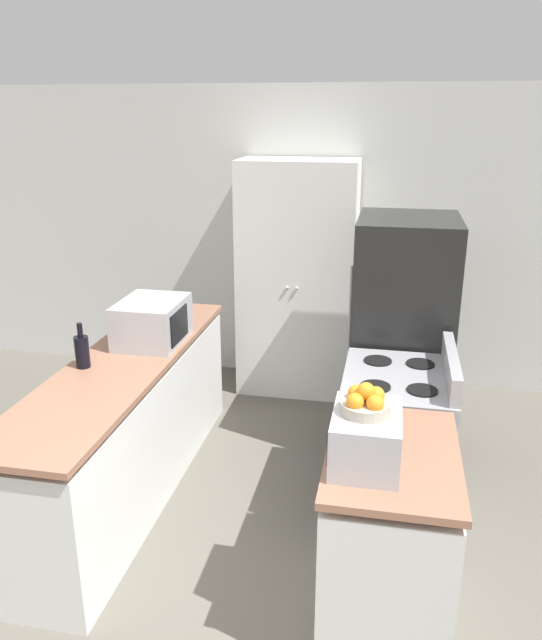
{
  "coord_description": "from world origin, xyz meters",
  "views": [
    {
      "loc": [
        0.77,
        -1.99,
        2.39
      ],
      "look_at": [
        0.0,
        1.89,
        1.05
      ],
      "focal_mm": 35.0,
      "sensor_mm": 36.0,
      "label": 1
    }
  ],
  "objects_px": {
    "stove": "(394,443)",
    "fruit_bowl": "(365,402)",
    "refrigerator": "(401,337)",
    "toaster_oven": "(366,438)",
    "microwave": "(152,322)",
    "wine_bottle": "(82,351)",
    "pantry_cabinet": "(298,279)"
  },
  "relations": [
    {
      "from": "microwave",
      "to": "toaster_oven",
      "type": "xyz_separation_m",
      "value": [
        1.47,
        -1.24,
        -0.02
      ]
    },
    {
      "from": "microwave",
      "to": "toaster_oven",
      "type": "bearing_deg",
      "value": -40.11
    },
    {
      "from": "stove",
      "to": "wine_bottle",
      "type": "xyz_separation_m",
      "value": [
        -1.87,
        -0.24,
        0.55
      ]
    },
    {
      "from": "wine_bottle",
      "to": "fruit_bowl",
      "type": "height_order",
      "value": "fruit_bowl"
    },
    {
      "from": "pantry_cabinet",
      "to": "fruit_bowl",
      "type": "distance_m",
      "value": 2.79
    },
    {
      "from": "stove",
      "to": "refrigerator",
      "type": "distance_m",
      "value": 0.92
    },
    {
      "from": "stove",
      "to": "fruit_bowl",
      "type": "height_order",
      "value": "fruit_bowl"
    },
    {
      "from": "fruit_bowl",
      "to": "stove",
      "type": "bearing_deg",
      "value": 81.16
    },
    {
      "from": "stove",
      "to": "fruit_bowl",
      "type": "xyz_separation_m",
      "value": [
        -0.15,
        -0.99,
        0.74
      ]
    },
    {
      "from": "stove",
      "to": "pantry_cabinet",
      "type": "bearing_deg",
      "value": 117.1
    },
    {
      "from": "stove",
      "to": "fruit_bowl",
      "type": "relative_size",
      "value": 5.02
    },
    {
      "from": "toaster_oven",
      "to": "fruit_bowl",
      "type": "xyz_separation_m",
      "value": [
        -0.01,
        0.0,
        0.17
      ]
    },
    {
      "from": "wine_bottle",
      "to": "toaster_oven",
      "type": "height_order",
      "value": "wine_bottle"
    },
    {
      "from": "wine_bottle",
      "to": "fruit_bowl",
      "type": "relative_size",
      "value": 1.31
    },
    {
      "from": "refrigerator",
      "to": "microwave",
      "type": "height_order",
      "value": "refrigerator"
    },
    {
      "from": "refrigerator",
      "to": "microwave",
      "type": "bearing_deg",
      "value": -160.13
    },
    {
      "from": "pantry_cabinet",
      "to": "refrigerator",
      "type": "bearing_deg",
      "value": -44.31
    },
    {
      "from": "refrigerator",
      "to": "toaster_oven",
      "type": "xyz_separation_m",
      "value": [
        -0.16,
        -1.83,
        0.18
      ]
    },
    {
      "from": "refrigerator",
      "to": "wine_bottle",
      "type": "bearing_deg",
      "value": -150.35
    },
    {
      "from": "stove",
      "to": "fruit_bowl",
      "type": "bearing_deg",
      "value": -98.84
    },
    {
      "from": "stove",
      "to": "microwave",
      "type": "height_order",
      "value": "microwave"
    },
    {
      "from": "toaster_oven",
      "to": "wine_bottle",
      "type": "bearing_deg",
      "value": 156.42
    },
    {
      "from": "stove",
      "to": "wine_bottle",
      "type": "relative_size",
      "value": 3.84
    },
    {
      "from": "stove",
      "to": "microwave",
      "type": "relative_size",
      "value": 2.14
    },
    {
      "from": "microwave",
      "to": "fruit_bowl",
      "type": "xyz_separation_m",
      "value": [
        1.46,
        -1.24,
        0.15
      ]
    },
    {
      "from": "wine_bottle",
      "to": "fruit_bowl",
      "type": "bearing_deg",
      "value": -23.62
    },
    {
      "from": "pantry_cabinet",
      "to": "wine_bottle",
      "type": "xyz_separation_m",
      "value": [
        -1.0,
        -1.94,
        0.01
      ]
    },
    {
      "from": "microwave",
      "to": "wine_bottle",
      "type": "relative_size",
      "value": 1.8
    },
    {
      "from": "pantry_cabinet",
      "to": "toaster_oven",
      "type": "height_order",
      "value": "pantry_cabinet"
    },
    {
      "from": "refrigerator",
      "to": "stove",
      "type": "bearing_deg",
      "value": -91.25
    },
    {
      "from": "toaster_oven",
      "to": "fruit_bowl",
      "type": "height_order",
      "value": "fruit_bowl"
    },
    {
      "from": "stove",
      "to": "microwave",
      "type": "distance_m",
      "value": 1.74
    }
  ]
}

